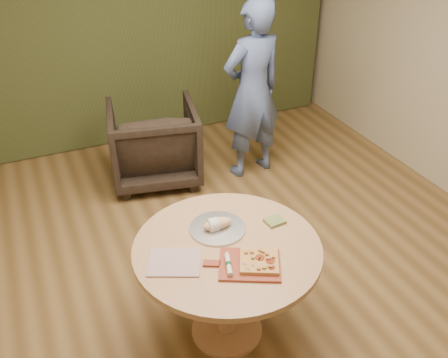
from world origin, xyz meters
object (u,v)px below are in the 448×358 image
at_px(pizza_paddle, 248,265).
at_px(armchair, 154,140).
at_px(serving_tray, 217,228).
at_px(person_standing, 252,91).
at_px(pedestal_table, 227,263).
at_px(flatbread_pizza, 259,261).
at_px(cutlery_roll, 229,264).
at_px(bread_roll, 216,224).

xyz_separation_m(pizza_paddle, armchair, (0.12, 2.33, -0.33)).
height_order(serving_tray, person_standing, person_standing).
bearing_deg(armchair, pedestal_table, 97.06).
xyz_separation_m(pizza_paddle, flatbread_pizza, (0.06, -0.02, 0.02)).
relative_size(cutlery_roll, armchair, 0.23).
height_order(pizza_paddle, cutlery_roll, cutlery_roll).
distance_m(pedestal_table, armchair, 2.13).
xyz_separation_m(pedestal_table, bread_roll, (0.00, 0.17, 0.18)).
xyz_separation_m(pedestal_table, armchair, (0.16, 2.12, -0.18)).
bearing_deg(armchair, pizza_paddle, 98.35).
height_order(pedestal_table, person_standing, person_standing).
relative_size(flatbread_pizza, serving_tray, 0.83).
xyz_separation_m(armchair, person_standing, (0.94, -0.26, 0.45)).
height_order(serving_tray, armchair, armchair).
bearing_deg(pizza_paddle, flatbread_pizza, 11.33).
bearing_deg(cutlery_roll, pedestal_table, 85.62).
relative_size(bread_roll, person_standing, 0.11).
relative_size(flatbread_pizza, bread_roll, 1.52).
bearing_deg(bread_roll, armchair, 85.36).
distance_m(flatbread_pizza, bread_roll, 0.41).
height_order(bread_roll, person_standing, person_standing).
relative_size(flatbread_pizza, person_standing, 0.17).
relative_size(pedestal_table, person_standing, 0.65).
xyz_separation_m(flatbread_pizza, person_standing, (1.00, 2.09, 0.11)).
bearing_deg(pedestal_table, cutlery_roll, -111.98).
relative_size(pizza_paddle, cutlery_roll, 2.41).
xyz_separation_m(flatbread_pizza, serving_tray, (-0.09, 0.40, -0.02)).
bearing_deg(pizza_paddle, pedestal_table, 126.26).
height_order(flatbread_pizza, bread_roll, bread_roll).
bearing_deg(person_standing, flatbread_pizza, 55.90).
bearing_deg(serving_tray, person_standing, 57.17).
xyz_separation_m(pedestal_table, pizza_paddle, (0.04, -0.21, 0.15)).
distance_m(cutlery_roll, armchair, 2.34).
distance_m(pizza_paddle, serving_tray, 0.38).
bearing_deg(person_standing, armchair, -24.09).
bearing_deg(person_standing, bread_roll, 48.38).
height_order(pizza_paddle, armchair, armchair).
distance_m(cutlery_roll, serving_tray, 0.37).
xyz_separation_m(flatbread_pizza, armchair, (0.06, 2.35, -0.35)).
bearing_deg(pedestal_table, bread_roll, 89.54).
bearing_deg(armchair, cutlery_roll, 95.55).
bearing_deg(armchair, serving_tray, 96.98).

